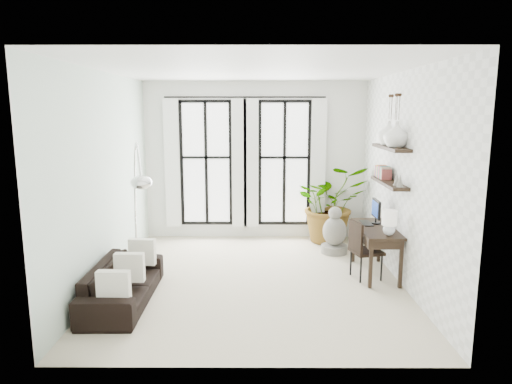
{
  "coord_description": "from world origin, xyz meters",
  "views": [
    {
      "loc": [
        0.05,
        -6.81,
        2.61
      ],
      "look_at": [
        0.03,
        0.3,
        1.34
      ],
      "focal_mm": 32.0,
      "sensor_mm": 36.0,
      "label": 1
    }
  ],
  "objects_px": {
    "sofa": "(123,283)",
    "arc_lamp": "(137,176)",
    "desk": "(377,231)",
    "buddha": "(334,234)",
    "plant": "(331,203)",
    "desk_chair": "(362,246)"
  },
  "relations": [
    {
      "from": "desk",
      "to": "plant",
      "type": "bearing_deg",
      "value": 102.36
    },
    {
      "from": "sofa",
      "to": "desk",
      "type": "bearing_deg",
      "value": -74.78
    },
    {
      "from": "desk",
      "to": "buddha",
      "type": "xyz_separation_m",
      "value": [
        -0.47,
        1.18,
        -0.36
      ]
    },
    {
      "from": "sofa",
      "to": "buddha",
      "type": "bearing_deg",
      "value": -56.29
    },
    {
      "from": "sofa",
      "to": "desk_chair",
      "type": "xyz_separation_m",
      "value": [
        3.48,
        0.91,
        0.25
      ]
    },
    {
      "from": "buddha",
      "to": "sofa",
      "type": "bearing_deg",
      "value": -145.79
    },
    {
      "from": "plant",
      "to": "arc_lamp",
      "type": "distance_m",
      "value": 4.13
    },
    {
      "from": "desk_chair",
      "to": "arc_lamp",
      "type": "xyz_separation_m",
      "value": [
        -3.38,
        -0.33,
        1.15
      ]
    },
    {
      "from": "plant",
      "to": "arc_lamp",
      "type": "height_order",
      "value": "arc_lamp"
    },
    {
      "from": "sofa",
      "to": "arc_lamp",
      "type": "bearing_deg",
      "value": -10.5
    },
    {
      "from": "desk_chair",
      "to": "arc_lamp",
      "type": "height_order",
      "value": "arc_lamp"
    },
    {
      "from": "sofa",
      "to": "desk",
      "type": "distance_m",
      "value": 3.92
    },
    {
      "from": "plant",
      "to": "buddha",
      "type": "bearing_deg",
      "value": -92.75
    },
    {
      "from": "desk_chair",
      "to": "arc_lamp",
      "type": "distance_m",
      "value": 3.59
    },
    {
      "from": "sofa",
      "to": "arc_lamp",
      "type": "xyz_separation_m",
      "value": [
        0.1,
        0.58,
        1.4
      ]
    },
    {
      "from": "buddha",
      "to": "desk_chair",
      "type": "bearing_deg",
      "value": -81.28
    },
    {
      "from": "sofa",
      "to": "plant",
      "type": "relative_size",
      "value": 1.21
    },
    {
      "from": "desk",
      "to": "arc_lamp",
      "type": "xyz_separation_m",
      "value": [
        -3.64,
        -0.47,
        0.95
      ]
    },
    {
      "from": "sofa",
      "to": "buddha",
      "type": "relative_size",
      "value": 2.16
    },
    {
      "from": "desk",
      "to": "buddha",
      "type": "relative_size",
      "value": 1.5
    },
    {
      "from": "sofa",
      "to": "plant",
      "type": "height_order",
      "value": "plant"
    },
    {
      "from": "desk_chair",
      "to": "sofa",
      "type": "bearing_deg",
      "value": -179.29
    }
  ]
}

